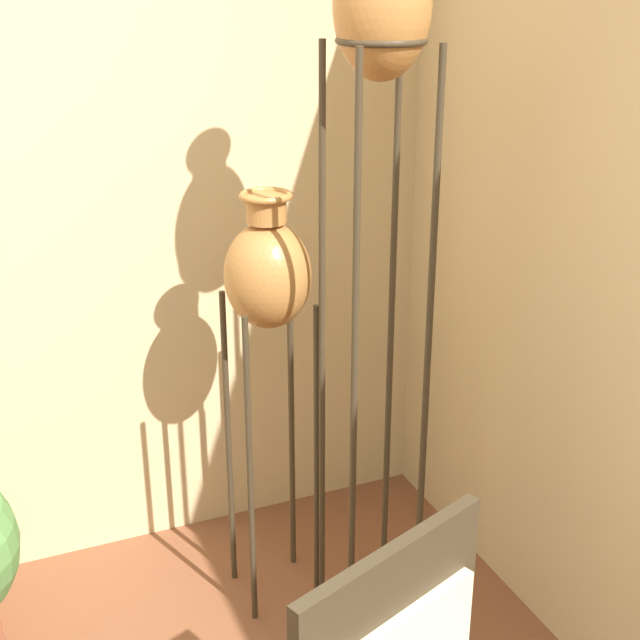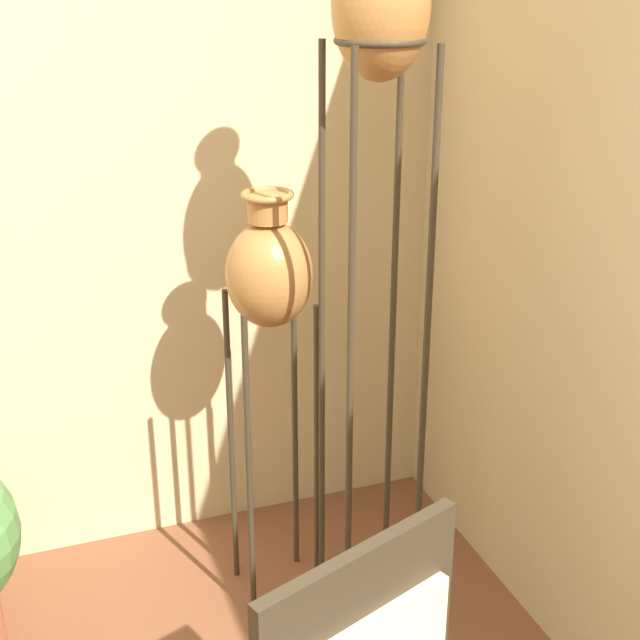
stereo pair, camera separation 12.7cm
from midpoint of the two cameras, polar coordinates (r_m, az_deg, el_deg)
name	(u,v)px [view 2 (the right image)]	position (r m, az deg, el deg)	size (l,w,h in m)	color
vase_stand_tall	(380,43)	(2.40, 5.44, 17.25)	(0.25, 0.25, 2.22)	#382D1E
vase_stand_medium	(269,283)	(2.71, -1.92, 2.36)	(0.27, 0.27, 1.42)	#382D1E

